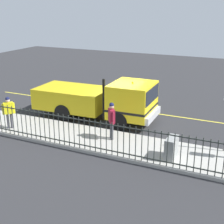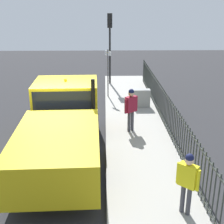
{
  "view_description": "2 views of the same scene",
  "coord_description": "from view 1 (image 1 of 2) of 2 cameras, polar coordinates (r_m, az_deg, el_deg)",
  "views": [
    {
      "loc": [
        15.35,
        6.86,
        6.17
      ],
      "look_at": [
        1.2,
        0.25,
        0.86
      ],
      "focal_mm": 51.93,
      "sensor_mm": 36.0,
      "label": 1
    },
    {
      "loc": [
        1.75,
        -10.58,
        5.1
      ],
      "look_at": [
        2.0,
        -0.1,
        1.33
      ],
      "focal_mm": 49.31,
      "sensor_mm": 36.0,
      "label": 2
    }
  ],
  "objects": [
    {
      "name": "iron_fence",
      "position": [
        14.06,
        -6.26,
        -3.53
      ],
      "size": [
        0.04,
        18.47,
        1.44
      ],
      "color": "#2D332D",
      "rests_on": "sidewalk_slab"
    },
    {
      "name": "worker_standing",
      "position": [
        14.74,
        -0.07,
        -0.88
      ],
      "size": [
        0.53,
        0.48,
        1.77
      ],
      "rotation": [
        0.0,
        0.0,
        -2.48
      ],
      "color": "maroon",
      "rests_on": "sidewalk_slab"
    },
    {
      "name": "sidewalk_slab",
      "position": [
        15.31,
        -3.87,
        -4.76
      ],
      "size": [
        2.65,
        21.68,
        0.13
      ],
      "primitive_type": "cube",
      "color": "#A3A099",
      "rests_on": "ground"
    },
    {
      "name": "work_truck",
      "position": [
        17.53,
        -1.35,
        2.38
      ],
      "size": [
        2.65,
        6.86,
        2.57
      ],
      "rotation": [
        0.0,
        0.0,
        0.03
      ],
      "color": "yellow",
      "rests_on": "ground"
    },
    {
      "name": "utility_cabinet",
      "position": [
        13.37,
        10.41,
        -6.26
      ],
      "size": [
        0.88,
        0.38,
        0.9
      ],
      "primitive_type": "cube",
      "color": "gray",
      "rests_on": "sidewalk_slab"
    },
    {
      "name": "traffic_cone",
      "position": [
        19.59,
        -2.02,
        1.48
      ],
      "size": [
        0.49,
        0.49,
        0.7
      ],
      "primitive_type": "cone",
      "color": "orange",
      "rests_on": "ground"
    },
    {
      "name": "pedestrian_distant",
      "position": [
        16.85,
        -17.76,
        0.47
      ],
      "size": [
        0.48,
        0.47,
        1.64
      ],
      "rotation": [
        0.0,
        0.0,
        5.53
      ],
      "color": "yellow",
      "rests_on": "sidewalk_slab"
    },
    {
      "name": "ground_plane",
      "position": [
        17.91,
        0.9,
        -1.38
      ],
      "size": [
        47.71,
        47.71,
        0.0
      ],
      "primitive_type": "plane",
      "color": "#2B2B2D",
      "rests_on": "ground"
    },
    {
      "name": "lane_marking",
      "position": [
        19.57,
        3.2,
        0.38
      ],
      "size": [
        0.12,
        19.52,
        0.01
      ],
      "primitive_type": "cube",
      "color": "yellow",
      "rests_on": "ground"
    }
  ]
}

